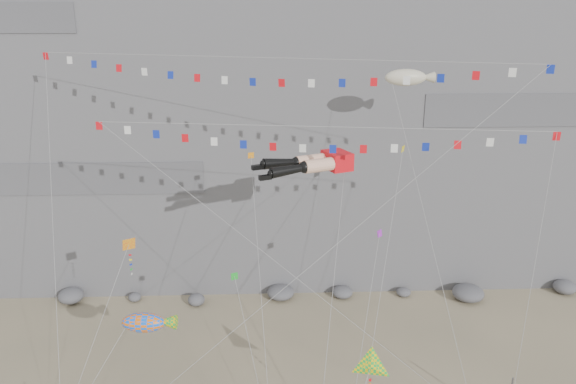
% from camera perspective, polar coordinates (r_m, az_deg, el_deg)
% --- Properties ---
extents(cliff, '(80.00, 28.00, 50.00)m').
position_cam_1_polar(cliff, '(63.51, -1.22, 16.56)').
color(cliff, slate).
rests_on(cliff, ground).
extents(talus_boulders, '(60.00, 3.00, 1.20)m').
position_cam_1_polar(talus_boulders, '(55.04, -0.75, -10.19)').
color(talus_boulders, slate).
rests_on(talus_boulders, ground).
extents(legs_kite, '(7.12, 16.84, 22.82)m').
position_cam_1_polar(legs_kite, '(38.72, 2.53, 2.89)').
color(legs_kite, red).
rests_on(legs_kite, ground).
extents(flag_banner_upper, '(34.08, 17.76, 29.16)m').
position_cam_1_polar(flag_banner_upper, '(39.44, -2.19, 13.44)').
color(flag_banner_upper, red).
rests_on(flag_banner_upper, ground).
extents(flag_banner_lower, '(29.34, 9.26, 23.71)m').
position_cam_1_polar(flag_banner_lower, '(36.56, 3.11, 6.62)').
color(flag_banner_lower, red).
rests_on(flag_banner_lower, ground).
extents(harlequin_kite, '(5.40, 7.70, 14.47)m').
position_cam_1_polar(harlequin_kite, '(38.19, -15.89, -5.21)').
color(harlequin_kite, red).
rests_on(harlequin_kite, ground).
extents(fish_windsock, '(7.93, 6.09, 10.80)m').
position_cam_1_polar(fish_windsock, '(38.27, -14.48, -12.73)').
color(fish_windsock, orange).
rests_on(fish_windsock, ground).
extents(delta_kite, '(4.21, 4.00, 8.77)m').
position_cam_1_polar(delta_kite, '(34.50, 8.41, -17.14)').
color(delta_kite, yellow).
rests_on(delta_kite, ground).
extents(blimp_windsock, '(5.03, 14.86, 25.97)m').
position_cam_1_polar(blimp_windsock, '(45.09, 11.87, 11.26)').
color(blimp_windsock, beige).
rests_on(blimp_windsock, ground).
extents(small_kite_a, '(2.04, 16.98, 23.07)m').
position_cam_1_polar(small_kite_a, '(42.03, -3.73, 2.94)').
color(small_kite_a, orange).
rests_on(small_kite_a, ground).
extents(small_kite_b, '(4.57, 11.80, 16.34)m').
position_cam_1_polar(small_kite_b, '(40.76, 9.23, -4.56)').
color(small_kite_b, purple).
rests_on(small_kite_b, ground).
extents(small_kite_c, '(3.48, 8.75, 13.14)m').
position_cam_1_polar(small_kite_c, '(37.43, -5.38, -8.89)').
color(small_kite_c, green).
rests_on(small_kite_c, ground).
extents(small_kite_d, '(6.40, 16.38, 23.66)m').
position_cam_1_polar(small_kite_d, '(42.60, 11.50, 3.60)').
color(small_kite_d, yellow).
rests_on(small_kite_d, ground).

